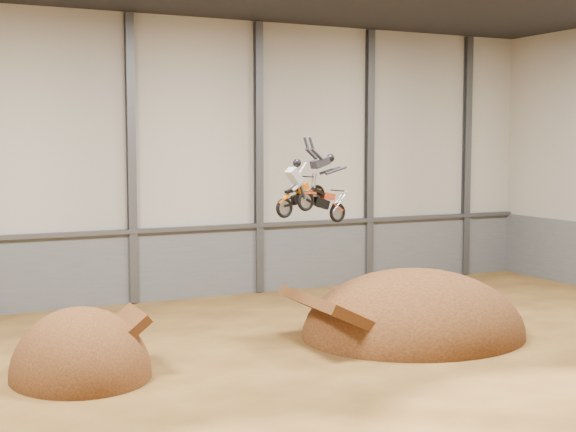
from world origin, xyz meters
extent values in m
plane|color=#523516|center=(0.00, 0.00, 0.00)|extent=(40.00, 40.00, 0.00)
cube|color=#B6AFA1|center=(0.00, 15.00, 7.00)|extent=(40.00, 0.10, 14.00)
cube|color=slate|center=(0.00, 14.90, 1.75)|extent=(39.80, 0.18, 3.50)
cube|color=#47494F|center=(0.00, 14.75, 3.55)|extent=(39.80, 0.35, 0.20)
cube|color=#47494F|center=(-3.33, 14.80, 7.00)|extent=(0.40, 0.36, 13.90)
cube|color=#47494F|center=(3.33, 14.80, 7.00)|extent=(0.40, 0.36, 13.90)
cube|color=#47494F|center=(10.00, 14.80, 7.00)|extent=(0.40, 0.36, 13.90)
cube|color=#47494F|center=(16.67, 14.80, 7.00)|extent=(0.40, 0.36, 13.90)
ellipsoid|color=#3D200F|center=(-8.11, 3.51, 0.00)|extent=(4.66, 5.38, 4.66)
ellipsoid|color=#3D200F|center=(5.30, 3.52, 0.00)|extent=(9.35, 8.27, 5.40)
camera|label=1|loc=(-13.20, -23.21, 7.82)|focal=50.00mm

